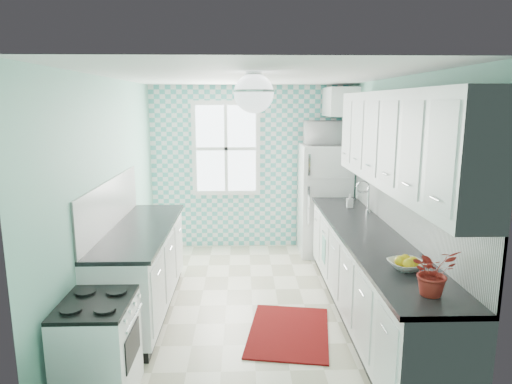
{
  "coord_description": "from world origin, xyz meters",
  "views": [
    {
      "loc": [
        -0.1,
        -4.79,
        2.25
      ],
      "look_at": [
        0.05,
        0.25,
        1.25
      ],
      "focal_mm": 32.0,
      "sensor_mm": 36.0,
      "label": 1
    }
  ],
  "objects_px": {
    "ceiling_light": "(254,93)",
    "sink": "(352,215)",
    "microwave": "(326,133)",
    "fridge": "(324,200)",
    "stove": "(98,349)",
    "potted_plant": "(433,272)",
    "fruit_bowl": "(407,265)"
  },
  "relations": [
    {
      "from": "ceiling_light",
      "to": "sink",
      "type": "distance_m",
      "value": 2.22
    },
    {
      "from": "ceiling_light",
      "to": "microwave",
      "type": "xyz_separation_m",
      "value": [
        1.11,
        2.59,
        -0.51
      ]
    },
    {
      "from": "ceiling_light",
      "to": "microwave",
      "type": "relative_size",
      "value": 0.57
    },
    {
      "from": "fridge",
      "to": "stove",
      "type": "bearing_deg",
      "value": -120.62
    },
    {
      "from": "fridge",
      "to": "microwave",
      "type": "height_order",
      "value": "microwave"
    },
    {
      "from": "fridge",
      "to": "potted_plant",
      "type": "relative_size",
      "value": 4.89
    },
    {
      "from": "fridge",
      "to": "potted_plant",
      "type": "xyz_separation_m",
      "value": [
        0.09,
        -3.67,
        0.29
      ]
    },
    {
      "from": "fridge",
      "to": "stove",
      "type": "xyz_separation_m",
      "value": [
        -2.31,
        -3.4,
        -0.41
      ]
    },
    {
      "from": "fridge",
      "to": "fruit_bowl",
      "type": "xyz_separation_m",
      "value": [
        0.09,
        -3.18,
        0.15
      ]
    },
    {
      "from": "fruit_bowl",
      "to": "stove",
      "type": "bearing_deg",
      "value": -174.8
    },
    {
      "from": "stove",
      "to": "fruit_bowl",
      "type": "distance_m",
      "value": 2.47
    },
    {
      "from": "fruit_bowl",
      "to": "microwave",
      "type": "xyz_separation_m",
      "value": [
        -0.09,
        3.18,
        0.84
      ]
    },
    {
      "from": "ceiling_light",
      "to": "sink",
      "type": "relative_size",
      "value": 0.66
    },
    {
      "from": "stove",
      "to": "potted_plant",
      "type": "distance_m",
      "value": 2.51
    },
    {
      "from": "stove",
      "to": "microwave",
      "type": "distance_m",
      "value": 4.34
    },
    {
      "from": "ceiling_light",
      "to": "fruit_bowl",
      "type": "distance_m",
      "value": 1.9
    },
    {
      "from": "potted_plant",
      "to": "microwave",
      "type": "height_order",
      "value": "microwave"
    },
    {
      "from": "fruit_bowl",
      "to": "fridge",
      "type": "bearing_deg",
      "value": 91.63
    },
    {
      "from": "ceiling_light",
      "to": "stove",
      "type": "height_order",
      "value": "ceiling_light"
    },
    {
      "from": "microwave",
      "to": "fruit_bowl",
      "type": "bearing_deg",
      "value": 91.02
    },
    {
      "from": "fruit_bowl",
      "to": "potted_plant",
      "type": "relative_size",
      "value": 0.82
    },
    {
      "from": "ceiling_light",
      "to": "fridge",
      "type": "bearing_deg",
      "value": 66.82
    },
    {
      "from": "fruit_bowl",
      "to": "potted_plant",
      "type": "bearing_deg",
      "value": -90.0
    },
    {
      "from": "stove",
      "to": "microwave",
      "type": "bearing_deg",
      "value": 58.14
    },
    {
      "from": "sink",
      "to": "microwave",
      "type": "xyz_separation_m",
      "value": [
        -0.09,
        1.35,
        0.88
      ]
    },
    {
      "from": "fruit_bowl",
      "to": "microwave",
      "type": "distance_m",
      "value": 3.29
    },
    {
      "from": "fridge",
      "to": "microwave",
      "type": "relative_size",
      "value": 2.68
    },
    {
      "from": "ceiling_light",
      "to": "fruit_bowl",
      "type": "height_order",
      "value": "ceiling_light"
    },
    {
      "from": "fridge",
      "to": "fruit_bowl",
      "type": "bearing_deg",
      "value": -84.8
    },
    {
      "from": "sink",
      "to": "fruit_bowl",
      "type": "height_order",
      "value": "sink"
    },
    {
      "from": "potted_plant",
      "to": "microwave",
      "type": "bearing_deg",
      "value": 91.4
    },
    {
      "from": "stove",
      "to": "sink",
      "type": "bearing_deg",
      "value": 42.72
    }
  ]
}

